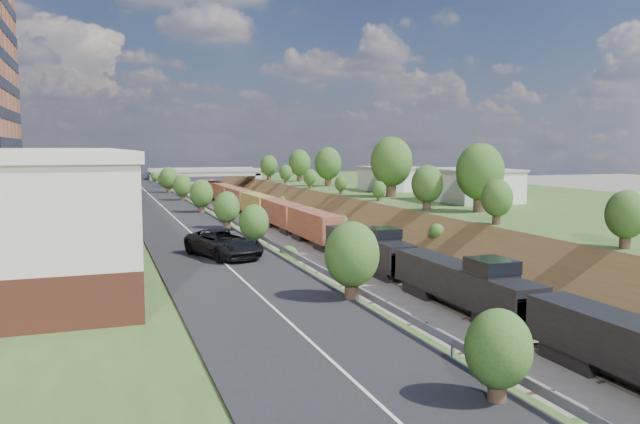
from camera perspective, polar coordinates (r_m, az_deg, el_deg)
platform_left at (r=79.90m, az=-26.96°, el=-1.62°), size 44.00×180.00×5.00m
platform_right at (r=96.78m, az=15.55°, el=0.03°), size 44.00×180.00×5.00m
embankment_left at (r=80.40m, az=-11.12°, el=-2.84°), size 10.00×180.00×10.00m
embankment_right at (r=86.37m, az=3.47°, el=-2.13°), size 10.00×180.00×10.00m
rail_left_track at (r=82.02m, az=-5.31°, el=-2.51°), size 1.58×180.00×0.18m
rail_right_track at (r=83.45m, az=-1.84°, el=-2.34°), size 1.58×180.00×0.18m
road at (r=79.26m, az=-14.41°, el=0.64°), size 8.00×180.00×0.10m
guardrail at (r=79.50m, az=-11.47°, el=1.09°), size 0.10×171.00×0.70m
commercial_building at (r=57.00m, az=-25.03°, el=1.73°), size 14.30×62.30×7.00m
overpass at (r=142.61m, az=-10.50°, el=2.98°), size 24.50×8.30×7.40m
white_building_near at (r=84.50m, az=13.49°, el=2.31°), size 9.00×12.00×4.00m
white_building_far at (r=103.38m, az=6.58°, el=2.97°), size 8.00×10.00×3.60m
tree_right_large at (r=70.80m, az=14.42°, el=3.54°), size 5.25×5.25×7.61m
tree_left_crest at (r=40.43m, az=-3.97°, el=-1.34°), size 2.45×2.45×3.55m
freight_train at (r=90.87m, az=-3.42°, el=-0.19°), size 2.73×140.23×4.55m
suv at (r=40.71m, az=-8.78°, el=-2.83°), size 4.78×7.03×1.79m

